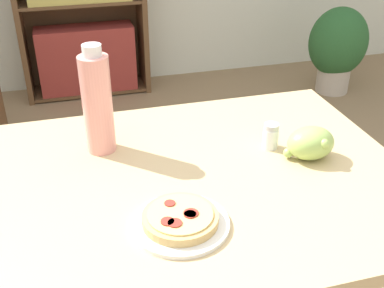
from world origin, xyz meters
name	(u,v)px	position (x,y,z in m)	size (l,w,h in m)	color
dining_table	(200,211)	(0.12, -0.02, 0.66)	(1.07, 0.85, 0.77)	#D1B27F
pizza_on_plate	(180,220)	(0.02, -0.20, 0.79)	(0.22, 0.22, 0.04)	white
grape_bunch	(310,143)	(0.42, -0.01, 0.82)	(0.14, 0.10, 0.09)	#A8CC66
drink_bottle	(97,103)	(-0.11, 0.18, 0.91)	(0.08, 0.08, 0.30)	pink
salt_shaker	(271,136)	(0.34, 0.07, 0.81)	(0.04, 0.04, 0.07)	white
bookshelf	(81,10)	(-0.02, 2.44, 0.61)	(0.88, 0.31, 1.33)	brown
potted_plant_floor	(338,47)	(1.73, 1.96, 0.34)	(0.43, 0.37, 0.63)	#BCB2A3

